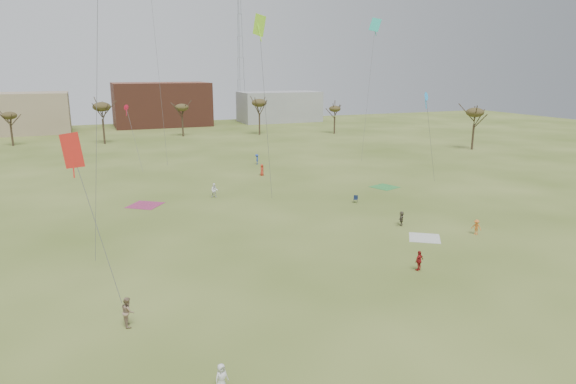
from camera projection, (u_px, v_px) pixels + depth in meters
name	position (u px, v px, depth m)	size (l,w,h in m)	color
ground	(356.00, 312.00, 33.27)	(260.00, 260.00, 0.00)	#43581B
flyer_near_left	(221.00, 378.00, 24.97)	(0.73, 0.47, 1.49)	silver
spectator_fore_a	(419.00, 261.00, 39.98)	(0.97, 0.41, 1.66)	maroon
spectator_fore_b	(128.00, 312.00, 31.32)	(0.93, 0.73, 1.92)	#91775C
spectator_fore_c	(401.00, 218.00, 51.57)	(1.40, 0.45, 1.51)	brown
flyer_mid_b	(476.00, 227.00, 48.72)	(0.98, 0.56, 1.51)	orange
spectator_mid_e	(214.00, 191.00, 62.73)	(0.88, 0.69, 1.81)	white
flyer_far_b	(262.00, 170.00, 75.77)	(0.84, 0.55, 1.73)	#B7341F
flyer_far_c	(257.00, 159.00, 84.75)	(1.11, 0.64, 1.73)	#213F9B
blanket_cream	(425.00, 238.00, 47.86)	(2.86, 2.86, 0.03)	silver
blanket_plum	(145.00, 205.00, 59.37)	(3.50, 3.50, 0.03)	#9E305E
blanket_olive	(385.00, 187.00, 68.48)	(3.12, 3.12, 0.03)	green
camp_chair_right	(356.00, 200.00, 60.51)	(0.73, 0.74, 0.87)	#131E34
kites_aloft	(183.00, 7.00, 50.87)	(72.76, 68.02, 27.81)	red
tree_line	(151.00, 113.00, 101.77)	(117.44, 49.32, 8.91)	#3A2B1E
building_brick	(162.00, 104.00, 141.68)	(26.00, 16.00, 12.00)	brown
building_grey	(279.00, 107.00, 152.98)	(24.00, 12.00, 9.00)	gray
radio_tower	(240.00, 57.00, 152.13)	(1.51, 1.72, 41.00)	#9EA3A8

